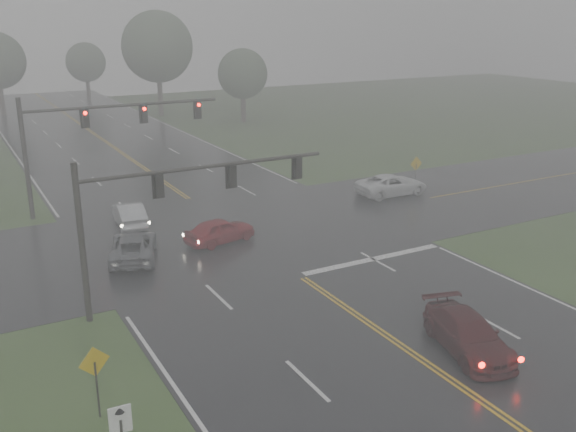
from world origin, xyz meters
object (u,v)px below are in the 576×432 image
sedan_red (220,242)px  pickup_white (391,195)px  car_grey (134,259)px  sedan_maroon (466,351)px  sedan_silver (130,226)px  signal_gantry_far (88,130)px  signal_gantry_near (162,201)px

sedan_red → pickup_white: bearing=-89.7°
sedan_red → car_grey: sedan_red is taller
sedan_maroon → sedan_red: (-3.51, 15.90, 0.00)m
sedan_silver → signal_gantry_far: 6.98m
signal_gantry_near → signal_gantry_far: 16.06m
sedan_maroon → pickup_white: (11.13, 19.19, 0.00)m
sedan_red → signal_gantry_far: signal_gantry_far is taller
car_grey → signal_gantry_far: bearing=-72.3°
sedan_red → pickup_white: pickup_white is taller
sedan_red → signal_gantry_far: size_ratio=0.32×
car_grey → pickup_white: pickup_white is taller
sedan_silver → pickup_white: pickup_white is taller
pickup_white → signal_gantry_far: bearing=72.9°
car_grey → signal_gantry_far: signal_gantry_far is taller
signal_gantry_far → sedan_red: bearing=-64.1°
sedan_silver → signal_gantry_far: (-1.09, 4.38, 5.33)m
signal_gantry_near → pickup_white: bearing=25.6°
sedan_maroon → sedan_silver: size_ratio=1.11×
sedan_red → pickup_white: size_ratio=0.78×
pickup_white → signal_gantry_near: signal_gantry_near is taller
sedan_silver → signal_gantry_near: size_ratio=0.38×
sedan_maroon → signal_gantry_far: signal_gantry_far is taller
pickup_white → signal_gantry_near: (-19.86, -9.53, 4.79)m
sedan_maroon → car_grey: size_ratio=0.99×
sedan_maroon → car_grey: sedan_maroon is taller
sedan_red → sedan_maroon: bearing=-179.9°
sedan_silver → signal_gantry_near: bearing=88.2°
pickup_white → sedan_silver: bearing=84.8°
sedan_maroon → signal_gantry_near: 13.87m
sedan_silver → signal_gantry_far: signal_gantry_far is taller
signal_gantry_near → signal_gantry_far: (0.46, 16.05, 0.54)m
signal_gantry_near → sedan_silver: bearing=82.4°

